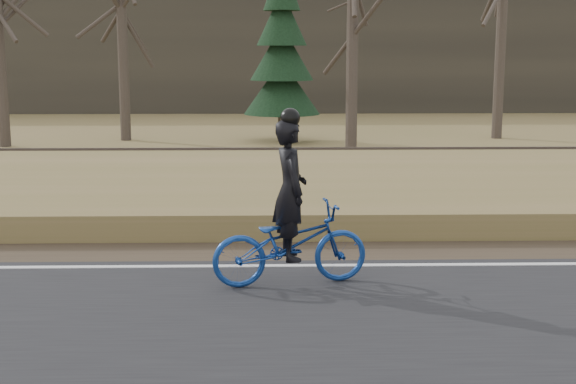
{
  "coord_description": "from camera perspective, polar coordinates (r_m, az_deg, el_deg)",
  "views": [
    {
      "loc": [
        -3.37,
        -11.07,
        3.2
      ],
      "look_at": [
        -3.1,
        0.5,
        1.1
      ],
      "focal_mm": 50.0,
      "sensor_mm": 36.0,
      "label": 1
    }
  ],
  "objects": [
    {
      "name": "bare_tree_near_left",
      "position": [
        24.62,
        4.62,
        11.81
      ],
      "size": [
        0.36,
        0.36,
        7.75
      ],
      "primitive_type": "cylinder",
      "color": "#453B32",
      "rests_on": "ground"
    },
    {
      "name": "conifer",
      "position": [
        27.44,
        -0.44,
        9.75
      ],
      "size": [
        2.6,
        2.6,
        6.23
      ],
      "color": "#453B32",
      "rests_on": "ground"
    },
    {
      "name": "railroad",
      "position": [
        19.55,
        8.6,
        2.31
      ],
      "size": [
        120.0,
        2.4,
        0.29
      ],
      "color": "black",
      "rests_on": "ballast"
    },
    {
      "name": "road",
      "position": [
        9.74,
        19.25,
        -9.3
      ],
      "size": [
        120.0,
        6.0,
        0.06
      ],
      "primitive_type": "cube",
      "color": "black",
      "rests_on": "ground"
    },
    {
      "name": "ballast",
      "position": [
        19.6,
        8.58,
        1.43
      ],
      "size": [
        120.0,
        3.0,
        0.45
      ],
      "primitive_type": "cube",
      "color": "slate",
      "rests_on": "ground"
    },
    {
      "name": "treeline_backdrop",
      "position": [
        41.21,
        3.4,
        9.97
      ],
      "size": [
        120.0,
        4.0,
        6.0
      ],
      "primitive_type": "cube",
      "color": "#383328",
      "rests_on": "ground"
    },
    {
      "name": "bare_tree_left",
      "position": [
        28.38,
        -11.72,
        11.33
      ],
      "size": [
        0.36,
        0.36,
        7.65
      ],
      "primitive_type": "cylinder",
      "color": "#453B32",
      "rests_on": "ground"
    },
    {
      "name": "cyclist",
      "position": [
        10.66,
        0.15,
        -2.7
      ],
      "size": [
        2.2,
        1.14,
        2.36
      ],
      "rotation": [
        0.0,
        0.0,
        1.77
      ],
      "color": "navy",
      "rests_on": "road"
    },
    {
      "name": "embankment",
      "position": [
        15.92,
        10.9,
        -0.7
      ],
      "size": [
        120.0,
        5.0,
        0.44
      ],
      "primitive_type": "cube",
      "color": "olive",
      "rests_on": "ground"
    },
    {
      "name": "shoulder",
      "position": [
        13.12,
        13.62,
        -4.04
      ],
      "size": [
        120.0,
        1.6,
        0.04
      ],
      "primitive_type": "cube",
      "color": "#473A2B",
      "rests_on": "ground"
    },
    {
      "name": "edge_line",
      "position": [
        12.18,
        14.84,
        -4.99
      ],
      "size": [
        120.0,
        0.12,
        0.01
      ],
      "primitive_type": "cube",
      "color": "silver",
      "rests_on": "road"
    },
    {
      "name": "ground",
      "position": [
        12.01,
        15.08,
        -5.54
      ],
      "size": [
        120.0,
        120.0,
        0.0
      ],
      "primitive_type": "plane",
      "color": "olive",
      "rests_on": "ground"
    },
    {
      "name": "bare_tree_center",
      "position": [
        29.42,
        14.98,
        12.01
      ],
      "size": [
        0.36,
        0.36,
        8.53
      ],
      "primitive_type": "cylinder",
      "color": "#453B32",
      "rests_on": "ground"
    }
  ]
}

